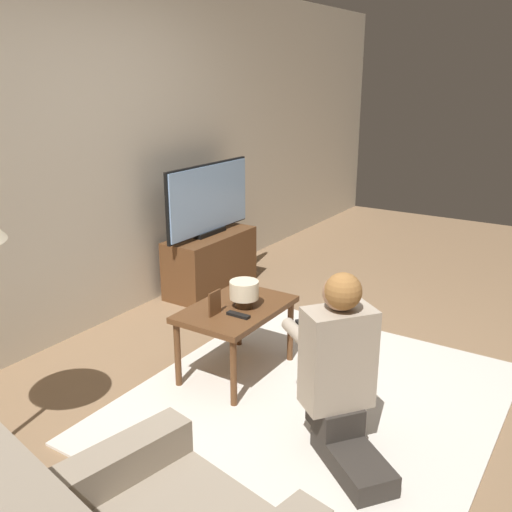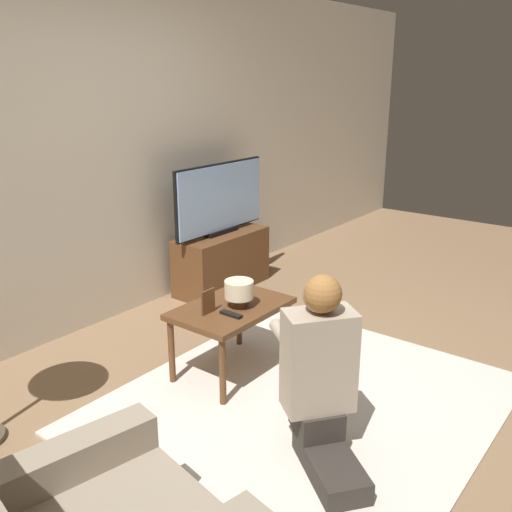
# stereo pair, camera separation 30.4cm
# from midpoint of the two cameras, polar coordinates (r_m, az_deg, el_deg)

# --- Properties ---
(ground_plane) EXTENTS (10.00, 10.00, 0.00)m
(ground_plane) POSITION_cam_midpoint_polar(r_m,az_deg,el_deg) (3.46, 7.36, -14.61)
(ground_plane) COLOR #896B4C
(wall_back) EXTENTS (10.00, 0.06, 2.60)m
(wall_back) POSITION_cam_midpoint_polar(r_m,az_deg,el_deg) (4.26, -15.20, 9.80)
(wall_back) COLOR beige
(wall_back) RESTS_ON ground_plane
(rug) EXTENTS (2.24, 1.97, 0.02)m
(rug) POSITION_cam_midpoint_polar(r_m,az_deg,el_deg) (3.46, 7.36, -14.50)
(rug) COLOR silver
(rug) RESTS_ON ground_plane
(tv_stand) EXTENTS (0.91, 0.38, 0.51)m
(tv_stand) POSITION_cam_midpoint_polar(r_m,az_deg,el_deg) (5.07, -1.73, -0.53)
(tv_stand) COLOR brown
(tv_stand) RESTS_ON ground_plane
(tv) EXTENTS (1.07, 0.08, 0.62)m
(tv) POSITION_cam_midpoint_polar(r_m,az_deg,el_deg) (4.92, -1.82, 5.75)
(tv) COLOR black
(tv) RESTS_ON tv_stand
(coffee_table) EXTENTS (0.74, 0.49, 0.47)m
(coffee_table) POSITION_cam_midpoint_polar(r_m,az_deg,el_deg) (3.58, -0.05, -5.90)
(coffee_table) COLOR brown
(coffee_table) RESTS_ON ground_plane
(person_kneeling) EXTENTS (0.71, 0.82, 0.95)m
(person_kneeling) POSITION_cam_midpoint_polar(r_m,az_deg,el_deg) (2.84, 9.55, -11.54)
(person_kneeling) COLOR #332D28
(person_kneeling) RESTS_ON rug
(picture_frame) EXTENTS (0.11, 0.01, 0.15)m
(picture_frame) POSITION_cam_midpoint_polar(r_m,az_deg,el_deg) (3.42, -2.27, -4.63)
(picture_frame) COLOR brown
(picture_frame) RESTS_ON coffee_table
(table_lamp) EXTENTS (0.18, 0.18, 0.17)m
(table_lamp) POSITION_cam_midpoint_polar(r_m,az_deg,el_deg) (3.50, 0.78, -3.57)
(table_lamp) COLOR #4C3823
(table_lamp) RESTS_ON coffee_table
(remote) EXTENTS (0.04, 0.15, 0.02)m
(remote) POSITION_cam_midpoint_polar(r_m,az_deg,el_deg) (3.41, 0.05, -5.89)
(remote) COLOR black
(remote) RESTS_ON coffee_table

